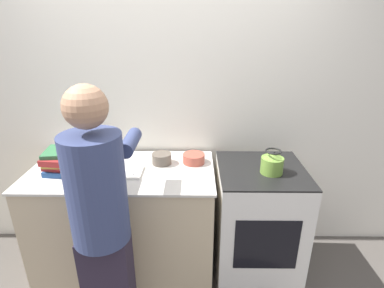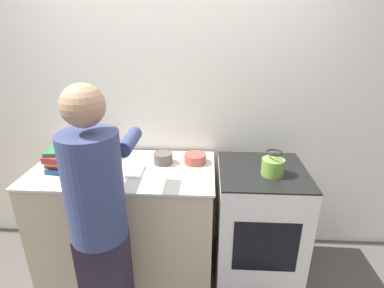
{
  "view_description": "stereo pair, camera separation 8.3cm",
  "coord_description": "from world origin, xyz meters",
  "views": [
    {
      "loc": [
        0.21,
        -1.66,
        1.92
      ],
      "look_at": [
        0.19,
        0.24,
        1.16
      ],
      "focal_mm": 28.0,
      "sensor_mm": 36.0,
      "label": 1
    },
    {
      "loc": [
        0.29,
        -1.65,
        1.92
      ],
      "look_at": [
        0.19,
        0.24,
        1.16
      ],
      "focal_mm": 28.0,
      "sensor_mm": 36.0,
      "label": 2
    }
  ],
  "objects": [
    {
      "name": "bowl_prep",
      "position": [
        -0.05,
        0.45,
        0.95
      ],
      "size": [
        0.15,
        0.15,
        0.08
      ],
      "color": "brown",
      "rests_on": "counter"
    },
    {
      "name": "kettle",
      "position": [
        0.75,
        0.26,
        1.01
      ],
      "size": [
        0.16,
        0.16,
        0.17
      ],
      "color": "olive",
      "rests_on": "oven"
    },
    {
      "name": "knife",
      "position": [
        -0.35,
        0.29,
        0.93
      ],
      "size": [
        0.24,
        0.14,
        0.01
      ],
      "rotation": [
        0.0,
        0.0,
        -0.46
      ],
      "color": "silver",
      "rests_on": "cutting_board"
    },
    {
      "name": "wall_back",
      "position": [
        0.0,
        0.76,
        1.3
      ],
      "size": [
        8.0,
        0.05,
        2.6
      ],
      "color": "silver",
      "rests_on": "ground_plane"
    },
    {
      "name": "counter",
      "position": [
        -0.34,
        0.35,
        0.45
      ],
      "size": [
        1.38,
        0.71,
        0.91
      ],
      "color": "#C6B28E",
      "rests_on": "ground_plane"
    },
    {
      "name": "oven",
      "position": [
        0.7,
        0.32,
        0.47
      ],
      "size": [
        0.63,
        0.65,
        0.93
      ],
      "color": "silver",
      "rests_on": "ground_plane"
    },
    {
      "name": "cutting_board",
      "position": [
        -0.35,
        0.28,
        0.92
      ],
      "size": [
        0.35,
        0.21,
        0.02
      ],
      "color": "silver",
      "rests_on": "counter"
    },
    {
      "name": "person",
      "position": [
        -0.33,
        -0.23,
        0.9
      ],
      "size": [
        0.37,
        0.6,
        1.66
      ],
      "color": "#282031",
      "rests_on": "ground_plane"
    },
    {
      "name": "bowl_mixing",
      "position": [
        0.2,
        0.47,
        0.94
      ],
      "size": [
        0.17,
        0.17,
        0.07
      ],
      "color": "#9E4738",
      "rests_on": "counter"
    },
    {
      "name": "book_stack",
      "position": [
        -0.78,
        0.33,
        0.99
      ],
      "size": [
        0.23,
        0.3,
        0.16
      ],
      "color": "navy",
      "rests_on": "counter"
    },
    {
      "name": "canister_jar",
      "position": [
        -0.55,
        0.53,
        0.98
      ],
      "size": [
        0.15,
        0.15,
        0.15
      ],
      "color": "#4C4C51",
      "rests_on": "counter"
    }
  ]
}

